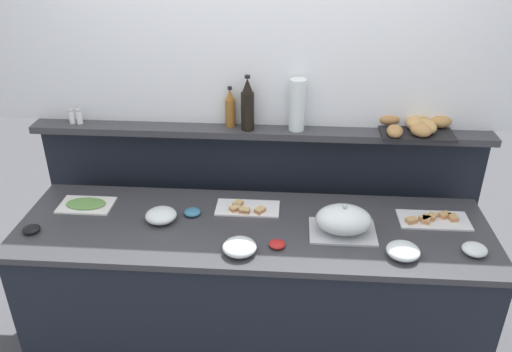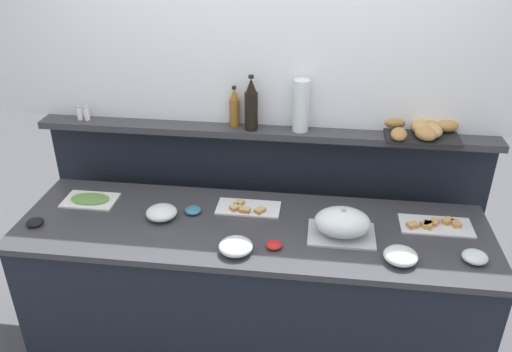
{
  "view_description": "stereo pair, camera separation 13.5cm",
  "coord_description": "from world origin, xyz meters",
  "px_view_note": "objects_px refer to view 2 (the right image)",
  "views": [
    {
      "loc": [
        0.18,
        -2.27,
        2.42
      ],
      "look_at": [
        0.01,
        0.1,
        1.16
      ],
      "focal_mm": 36.4,
      "sensor_mm": 36.0,
      "label": 1
    },
    {
      "loc": [
        0.31,
        -2.26,
        2.42
      ],
      "look_at": [
        0.01,
        0.1,
        1.16
      ],
      "focal_mm": 36.4,
      "sensor_mm": 36.0,
      "label": 2
    }
  ],
  "objects_px": {
    "serving_cloche": "(342,223)",
    "sandwich_platter_front": "(247,208)",
    "glass_bowl_medium": "(401,256)",
    "salt_shaker": "(79,113)",
    "wine_bottle_dark": "(251,105)",
    "glass_bowl_extra": "(475,257)",
    "bread_basket": "(422,129)",
    "glass_bowl_small": "(162,213)",
    "condiment_bowl_cream": "(274,245)",
    "vinegar_bottle_amber": "(234,108)",
    "glass_bowl_large": "(236,247)",
    "water_carafe": "(301,106)",
    "pepper_shaker": "(87,113)",
    "condiment_bowl_red": "(193,210)",
    "condiment_bowl_teal": "(35,222)",
    "sandwich_platter_side": "(435,225)",
    "cold_cuts_platter": "(90,200)"
  },
  "relations": [
    {
      "from": "serving_cloche",
      "to": "sandwich_platter_front",
      "type": "bearing_deg",
      "value": 159.78
    },
    {
      "from": "glass_bowl_medium",
      "to": "salt_shaker",
      "type": "height_order",
      "value": "salt_shaker"
    },
    {
      "from": "serving_cloche",
      "to": "wine_bottle_dark",
      "type": "distance_m",
      "value": 0.83
    },
    {
      "from": "glass_bowl_extra",
      "to": "bread_basket",
      "type": "bearing_deg",
      "value": 107.61
    },
    {
      "from": "serving_cloche",
      "to": "bread_basket",
      "type": "xyz_separation_m",
      "value": [
        0.42,
        0.5,
        0.33
      ]
    },
    {
      "from": "glass_bowl_small",
      "to": "condiment_bowl_cream",
      "type": "bearing_deg",
      "value": -17.01
    },
    {
      "from": "vinegar_bottle_amber",
      "to": "wine_bottle_dark",
      "type": "height_order",
      "value": "wine_bottle_dark"
    },
    {
      "from": "sandwich_platter_front",
      "to": "glass_bowl_large",
      "type": "relative_size",
      "value": 2.1
    },
    {
      "from": "glass_bowl_small",
      "to": "water_carafe",
      "type": "relative_size",
      "value": 0.57
    },
    {
      "from": "glass_bowl_medium",
      "to": "bread_basket",
      "type": "distance_m",
      "value": 0.79
    },
    {
      "from": "wine_bottle_dark",
      "to": "glass_bowl_small",
      "type": "bearing_deg",
      "value": -134.35
    },
    {
      "from": "salt_shaker",
      "to": "water_carafe",
      "type": "bearing_deg",
      "value": 0.0
    },
    {
      "from": "glass_bowl_large",
      "to": "glass_bowl_medium",
      "type": "bearing_deg",
      "value": 1.96
    },
    {
      "from": "condiment_bowl_cream",
      "to": "bread_basket",
      "type": "xyz_separation_m",
      "value": [
        0.75,
        0.65,
        0.39
      ]
    },
    {
      "from": "pepper_shaker",
      "to": "glass_bowl_large",
      "type": "bearing_deg",
      "value": -35.08
    },
    {
      "from": "condiment_bowl_red",
      "to": "condiment_bowl_cream",
      "type": "bearing_deg",
      "value": -29.16
    },
    {
      "from": "glass_bowl_extra",
      "to": "condiment_bowl_teal",
      "type": "xyz_separation_m",
      "value": [
        -2.22,
        0.03,
        -0.01
      ]
    },
    {
      "from": "serving_cloche",
      "to": "condiment_bowl_cream",
      "type": "distance_m",
      "value": 0.37
    },
    {
      "from": "glass_bowl_large",
      "to": "bread_basket",
      "type": "relative_size",
      "value": 0.38
    },
    {
      "from": "condiment_bowl_cream",
      "to": "salt_shaker",
      "type": "bearing_deg",
      "value": 152.36
    },
    {
      "from": "glass_bowl_medium",
      "to": "condiment_bowl_red",
      "type": "bearing_deg",
      "value": 164.49
    },
    {
      "from": "sandwich_platter_side",
      "to": "wine_bottle_dark",
      "type": "height_order",
      "value": "wine_bottle_dark"
    },
    {
      "from": "condiment_bowl_cream",
      "to": "glass_bowl_small",
      "type": "bearing_deg",
      "value": 162.99
    },
    {
      "from": "sandwich_platter_side",
      "to": "condiment_bowl_cream",
      "type": "relative_size",
      "value": 4.55
    },
    {
      "from": "glass_bowl_large",
      "to": "condiment_bowl_red",
      "type": "distance_m",
      "value": 0.44
    },
    {
      "from": "sandwich_platter_side",
      "to": "glass_bowl_medium",
      "type": "xyz_separation_m",
      "value": [
        -0.22,
        -0.33,
        0.02
      ]
    },
    {
      "from": "sandwich_platter_front",
      "to": "sandwich_platter_side",
      "type": "bearing_deg",
      "value": -2.57
    },
    {
      "from": "condiment_bowl_red",
      "to": "pepper_shaker",
      "type": "height_order",
      "value": "pepper_shaker"
    },
    {
      "from": "sandwich_platter_front",
      "to": "cold_cuts_platter",
      "type": "height_order",
      "value": "sandwich_platter_front"
    },
    {
      "from": "cold_cuts_platter",
      "to": "glass_bowl_extra",
      "type": "bearing_deg",
      "value": -8.33
    },
    {
      "from": "condiment_bowl_red",
      "to": "bread_basket",
      "type": "bearing_deg",
      "value": 17.62
    },
    {
      "from": "glass_bowl_large",
      "to": "salt_shaker",
      "type": "relative_size",
      "value": 1.92
    },
    {
      "from": "glass_bowl_extra",
      "to": "condiment_bowl_teal",
      "type": "distance_m",
      "value": 2.22
    },
    {
      "from": "condiment_bowl_teal",
      "to": "water_carafe",
      "type": "distance_m",
      "value": 1.56
    },
    {
      "from": "vinegar_bottle_amber",
      "to": "salt_shaker",
      "type": "relative_size",
      "value": 2.71
    },
    {
      "from": "glass_bowl_small",
      "to": "condiment_bowl_teal",
      "type": "relative_size",
      "value": 1.85
    },
    {
      "from": "sandwich_platter_side",
      "to": "glass_bowl_extra",
      "type": "xyz_separation_m",
      "value": [
        0.13,
        -0.28,
        0.01
      ]
    },
    {
      "from": "glass_bowl_medium",
      "to": "water_carafe",
      "type": "xyz_separation_m",
      "value": [
        -0.52,
        0.68,
        0.48
      ]
    },
    {
      "from": "sandwich_platter_front",
      "to": "serving_cloche",
      "type": "bearing_deg",
      "value": -20.22
    },
    {
      "from": "sandwich_platter_side",
      "to": "vinegar_bottle_amber",
      "type": "relative_size",
      "value": 1.58
    },
    {
      "from": "glass_bowl_small",
      "to": "glass_bowl_extra",
      "type": "distance_m",
      "value": 1.59
    },
    {
      "from": "wine_bottle_dark",
      "to": "pepper_shaker",
      "type": "bearing_deg",
      "value": 179.19
    },
    {
      "from": "glass_bowl_extra",
      "to": "water_carafe",
      "type": "relative_size",
      "value": 0.41
    },
    {
      "from": "salt_shaker",
      "to": "pepper_shaker",
      "type": "relative_size",
      "value": 1.0
    },
    {
      "from": "serving_cloche",
      "to": "condiment_bowl_red",
      "type": "xyz_separation_m",
      "value": [
        -0.8,
        0.12,
        -0.06
      ]
    },
    {
      "from": "sandwich_platter_side",
      "to": "wine_bottle_dark",
      "type": "xyz_separation_m",
      "value": [
        -1.02,
        0.34,
        0.49
      ]
    },
    {
      "from": "wine_bottle_dark",
      "to": "pepper_shaker",
      "type": "xyz_separation_m",
      "value": [
        -0.99,
        0.01,
        -0.1
      ]
    },
    {
      "from": "glass_bowl_small",
      "to": "pepper_shaker",
      "type": "height_order",
      "value": "pepper_shaker"
    },
    {
      "from": "sandwich_platter_side",
      "to": "bread_basket",
      "type": "relative_size",
      "value": 0.86
    },
    {
      "from": "glass_bowl_large",
      "to": "salt_shaker",
      "type": "bearing_deg",
      "value": 146.07
    }
  ]
}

